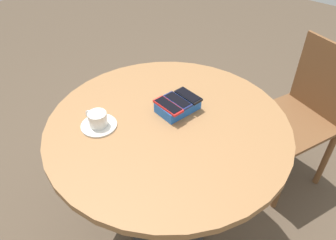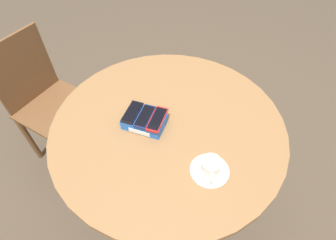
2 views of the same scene
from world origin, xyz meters
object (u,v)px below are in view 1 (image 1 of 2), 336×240
phone_navy (178,101)px  saucer (99,125)px  phone_black (188,96)px  chair_near_window (300,116)px  phone_red (168,106)px  round_table (168,144)px  phone_box (178,106)px  coffee_cup (97,119)px

phone_navy → saucer: size_ratio=0.94×
phone_black → chair_near_window: size_ratio=0.15×
phone_navy → phone_red: size_ratio=0.96×
phone_black → chair_near_window: (-0.66, 0.34, -0.37)m
round_table → phone_box: size_ratio=5.29×
coffee_cup → chair_near_window: (-0.99, 0.54, -0.35)m
phone_navy → chair_near_window: size_ratio=0.16×
round_table → saucer: bearing=-48.8°
saucer → chair_near_window: chair_near_window is taller
phone_black → phone_red: size_ratio=0.92×
saucer → coffee_cup: bearing=-85.4°
round_table → saucer: (0.19, -0.21, 0.12)m
phone_box → phone_red: size_ratio=1.33×
saucer → chair_near_window: size_ratio=0.17×
phone_navy → coffee_cup: size_ratio=1.33×
phone_black → coffee_cup: 0.40m
phone_black → phone_navy: bearing=-15.3°
round_table → chair_near_window: chair_near_window is taller
round_table → coffee_cup: bearing=-49.1°
phone_black → phone_navy: (0.06, -0.02, -0.00)m
phone_box → phone_black: phone_black is taller
phone_box → coffee_cup: size_ratio=1.84×
round_table → phone_navy: (-0.09, -0.02, 0.17)m
phone_red → coffee_cup: bearing=-39.1°
phone_navy → round_table: bearing=13.5°
chair_near_window → round_table: bearing=-22.1°
phone_red → phone_black: bearing=167.7°
phone_box → phone_black: 0.06m
round_table → phone_box: phone_box is taller
round_table → phone_box: bearing=-166.4°
round_table → phone_black: bearing=-177.3°
phone_box → phone_red: phone_red is taller
phone_black → phone_navy: size_ratio=0.96×
coffee_cup → chair_near_window: size_ratio=0.12×
phone_box → coffee_cup: (0.28, -0.19, 0.01)m
phone_black → saucer: size_ratio=0.90×
phone_navy → phone_red: phone_red is taller
round_table → coffee_cup: size_ratio=9.72×
round_table → chair_near_window: bearing=157.9°
phone_box → chair_near_window: bearing=153.6°
phone_black → phone_navy: 0.06m
saucer → chair_near_window: (-0.99, 0.54, -0.32)m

